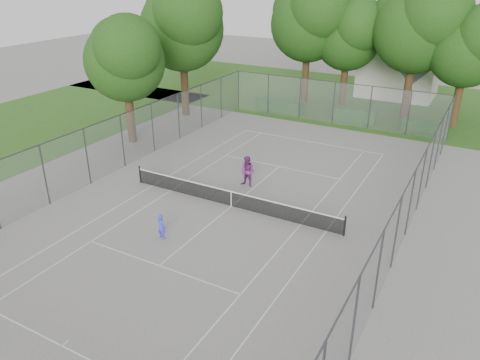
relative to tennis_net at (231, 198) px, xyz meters
The scene contains 17 objects.
ground 0.51m from the tennis_net, ahead, with size 120.00×120.00×0.00m, color slate.
grass_far 26.00m from the tennis_net, 90.00° to the left, with size 60.00×20.00×0.00m, color #264F16.
court_markings 0.50m from the tennis_net, ahead, with size 11.03×23.83×0.01m.
tennis_net is the anchor object (origin of this frame).
perimeter_fence 1.30m from the tennis_net, ahead, with size 18.08×34.08×3.52m.
tree_far_left 23.88m from the tennis_net, 101.61° to the left, with size 7.91×7.22×11.37m.
tree_far_midleft 23.70m from the tennis_net, 92.43° to the left, with size 6.77×6.18×9.73m.
tree_far_midright 23.41m from the tennis_net, 76.99° to the left, with size 8.00×7.30×11.49m.
tree_far_right 23.70m from the tennis_net, 66.75° to the left, with size 6.80×6.21×9.78m.
tree_side_back 19.34m from the tennis_net, 132.79° to the left, with size 7.99×7.30×11.49m.
tree_side_front 14.17m from the tennis_net, 154.99° to the left, with size 6.49×5.92×9.32m.
hedge_left 18.99m from the tennis_net, 106.52° to the left, with size 4.29×1.29×1.07m, color #1C4C18.
hedge_mid 18.51m from the tennis_net, 85.43° to the left, with size 3.49×1.00×1.10m, color #1C4C18.
hedge_right 19.75m from the tennis_net, 69.70° to the left, with size 2.89×1.06×0.87m, color #1C4C18.
house 29.28m from the tennis_net, 84.78° to the left, with size 7.22×5.60×8.99m.
girl_player 4.67m from the tennis_net, 106.19° to the right, with size 0.48×0.31×1.31m, color #393ED7.
woman_player 2.83m from the tennis_net, 99.39° to the left, with size 0.91×0.71×1.88m, color #71256F.
Camera 1 is at (11.46, -19.72, 12.10)m, focal length 35.00 mm.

